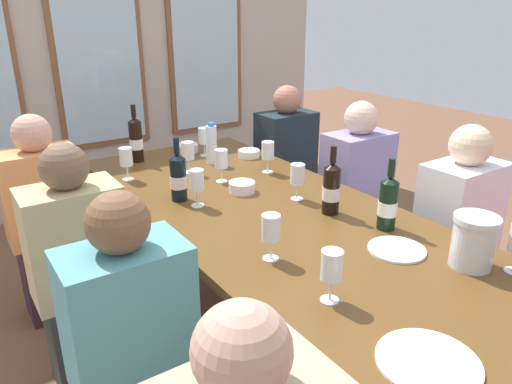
# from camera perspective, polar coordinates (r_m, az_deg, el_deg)

# --- Properties ---
(ground_plane) EXTENTS (12.00, 12.00, 0.00)m
(ground_plane) POSITION_cam_1_polar(r_m,az_deg,el_deg) (2.51, 2.50, -18.37)
(ground_plane) COLOR brown
(back_wall_with_windows) EXTENTS (4.21, 0.10, 2.90)m
(back_wall_with_windows) POSITION_cam_1_polar(r_m,az_deg,el_deg) (4.16, -18.54, 18.07)
(back_wall_with_windows) COLOR #C1B2A4
(back_wall_with_windows) RESTS_ON ground
(dining_table) EXTENTS (1.01, 2.57, 0.74)m
(dining_table) POSITION_cam_1_polar(r_m,az_deg,el_deg) (2.15, 2.78, -4.31)
(dining_table) COLOR brown
(dining_table) RESTS_ON ground
(white_plate_0) EXTENTS (0.27, 0.27, 0.01)m
(white_plate_0) POSITION_cam_1_polar(r_m,az_deg,el_deg) (1.39, 19.61, -18.36)
(white_plate_0) COLOR white
(white_plate_0) RESTS_ON dining_table
(white_plate_1) EXTENTS (0.21, 0.21, 0.01)m
(white_plate_1) POSITION_cam_1_polar(r_m,az_deg,el_deg) (1.90, 16.25, -6.53)
(white_plate_1) COLOR white
(white_plate_1) RESTS_ON dining_table
(metal_pitcher) EXTENTS (0.16, 0.16, 0.19)m
(metal_pitcher) POSITION_cam_1_polar(r_m,az_deg,el_deg) (1.84, 24.26, -5.31)
(metal_pitcher) COLOR silver
(metal_pitcher) RESTS_ON dining_table
(wine_bottle_0) EXTENTS (0.08, 0.08, 0.30)m
(wine_bottle_0) POSITION_cam_1_polar(r_m,az_deg,el_deg) (2.28, -9.15, 1.75)
(wine_bottle_0) COLOR black
(wine_bottle_0) RESTS_ON dining_table
(wine_bottle_1) EXTENTS (0.08, 0.08, 0.31)m
(wine_bottle_1) POSITION_cam_1_polar(r_m,az_deg,el_deg) (2.13, 8.88, 0.44)
(wine_bottle_1) COLOR black
(wine_bottle_1) RESTS_ON dining_table
(wine_bottle_2) EXTENTS (0.08, 0.08, 0.30)m
(wine_bottle_2) POSITION_cam_1_polar(r_m,az_deg,el_deg) (2.03, 15.29, -1.24)
(wine_bottle_2) COLOR black
(wine_bottle_2) RESTS_ON dining_table
(wine_bottle_3) EXTENTS (0.08, 0.08, 0.34)m
(wine_bottle_3) POSITION_cam_1_polar(r_m,az_deg,el_deg) (2.91, -13.97, 6.01)
(wine_bottle_3) COLOR black
(wine_bottle_3) RESTS_ON dining_table
(tasting_bowl_0) EXTENTS (0.13, 0.13, 0.05)m
(tasting_bowl_0) POSITION_cam_1_polar(r_m,az_deg,el_deg) (2.37, -1.67, 0.59)
(tasting_bowl_0) COLOR white
(tasting_bowl_0) RESTS_ON dining_table
(tasting_bowl_1) EXTENTS (0.14, 0.14, 0.04)m
(tasting_bowl_1) POSITION_cam_1_polar(r_m,az_deg,el_deg) (3.08, -8.14, 5.17)
(tasting_bowl_1) COLOR white
(tasting_bowl_1) RESTS_ON dining_table
(tasting_bowl_2) EXTENTS (0.13, 0.13, 0.04)m
(tasting_bowl_2) POSITION_cam_1_polar(r_m,az_deg,el_deg) (2.94, -0.84, 4.57)
(tasting_bowl_2) COLOR white
(tasting_bowl_2) RESTS_ON dining_table
(water_bottle) EXTENTS (0.06, 0.06, 0.24)m
(water_bottle) POSITION_cam_1_polar(r_m,az_deg,el_deg) (2.80, -5.28, 5.62)
(water_bottle) COLOR white
(water_bottle) RESTS_ON dining_table
(wine_glass_0) EXTENTS (0.07, 0.07, 0.17)m
(wine_glass_0) POSITION_cam_1_polar(r_m,az_deg,el_deg) (2.95, -6.14, 6.45)
(wine_glass_0) COLOR white
(wine_glass_0) RESTS_ON dining_table
(wine_glass_1) EXTENTS (0.07, 0.07, 0.17)m
(wine_glass_1) POSITION_cam_1_polar(r_m,az_deg,el_deg) (2.49, -4.13, 3.85)
(wine_glass_1) COLOR white
(wine_glass_1) RESTS_ON dining_table
(wine_glass_2) EXTENTS (0.07, 0.07, 0.17)m
(wine_glass_2) POSITION_cam_1_polar(r_m,az_deg,el_deg) (2.26, 4.92, 2.01)
(wine_glass_2) COLOR white
(wine_glass_2) RESTS_ON dining_table
(wine_glass_3) EXTENTS (0.07, 0.07, 0.17)m
(wine_glass_3) POSITION_cam_1_polar(r_m,az_deg,el_deg) (2.60, -15.07, 3.84)
(wine_glass_3) COLOR white
(wine_glass_3) RESTS_ON dining_table
(wine_glass_4) EXTENTS (0.07, 0.07, 0.17)m
(wine_glass_4) POSITION_cam_1_polar(r_m,az_deg,el_deg) (2.63, 1.40, 4.84)
(wine_glass_4) COLOR white
(wine_glass_4) RESTS_ON dining_table
(wine_glass_5) EXTENTS (0.07, 0.07, 0.17)m
(wine_glass_5) POSITION_cam_1_polar(r_m,az_deg,el_deg) (1.72, 1.77, -4.48)
(wine_glass_5) COLOR white
(wine_glass_5) RESTS_ON dining_table
(wine_glass_6) EXTENTS (0.07, 0.07, 0.17)m
(wine_glass_6) POSITION_cam_1_polar(r_m,az_deg,el_deg) (2.65, -8.02, 4.65)
(wine_glass_6) COLOR white
(wine_glass_6) RESTS_ON dining_table
(wine_glass_7) EXTENTS (0.07, 0.07, 0.17)m
(wine_glass_7) POSITION_cam_1_polar(r_m,az_deg,el_deg) (1.50, 8.91, -8.81)
(wine_glass_7) COLOR white
(wine_glass_7) RESTS_ON dining_table
(wine_glass_9) EXTENTS (0.07, 0.07, 0.17)m
(wine_glass_9) POSITION_cam_1_polar(r_m,az_deg,el_deg) (2.19, -7.02, 1.30)
(wine_glass_9) COLOR white
(wine_glass_9) RESTS_ON dining_table
(seated_person_0) EXTENTS (0.38, 0.24, 1.11)m
(seated_person_0) POSITION_cam_1_polar(r_m,az_deg,el_deg) (1.71, -14.25, -18.63)
(seated_person_0) COLOR #272540
(seated_person_0) RESTS_ON ground
(seated_person_1) EXTENTS (0.38, 0.24, 1.11)m
(seated_person_1) POSITION_cam_1_polar(r_m,az_deg,el_deg) (2.53, 22.35, -5.61)
(seated_person_1) COLOR #35263F
(seated_person_1) RESTS_ON ground
(seated_person_2) EXTENTS (0.38, 0.24, 1.11)m
(seated_person_2) POSITION_cam_1_polar(r_m,az_deg,el_deg) (2.21, -19.99, -9.35)
(seated_person_2) COLOR #2B302D
(seated_person_2) RESTS_ON ground
(seated_person_3) EXTENTS (0.38, 0.24, 1.11)m
(seated_person_3) POSITION_cam_1_polar(r_m,az_deg,el_deg) (2.91, 11.56, -0.92)
(seated_person_3) COLOR #2B2E30
(seated_person_3) RESTS_ON ground
(seated_person_6) EXTENTS (0.38, 0.24, 1.11)m
(seated_person_6) POSITION_cam_1_polar(r_m,az_deg,el_deg) (2.77, -23.41, -3.51)
(seated_person_6) COLOR #38222B
(seated_person_6) RESTS_ON ground
(seated_person_7) EXTENTS (0.38, 0.24, 1.11)m
(seated_person_7) POSITION_cam_1_polar(r_m,az_deg,el_deg) (3.39, 3.49, 2.63)
(seated_person_7) COLOR #283731
(seated_person_7) RESTS_ON ground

